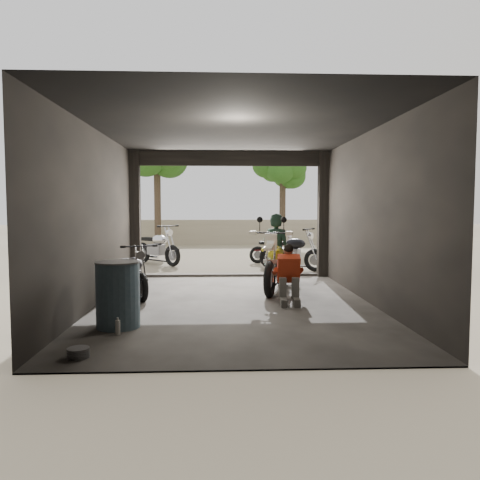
{
  "coord_description": "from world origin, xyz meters",
  "views": [
    {
      "loc": [
        -0.29,
        -8.49,
        1.79
      ],
      "look_at": [
        0.13,
        0.6,
        1.16
      ],
      "focal_mm": 35.0,
      "sensor_mm": 36.0,
      "label": 1
    }
  ],
  "objects": [
    {
      "name": "tree_left",
      "position": [
        -3.0,
        12.5,
        3.99
      ],
      "size": [
        2.2,
        2.2,
        5.6
      ],
      "color": "#382B1E",
      "rests_on": "ground"
    },
    {
      "name": "boundary_wall",
      "position": [
        0.0,
        14.0,
        0.6
      ],
      "size": [
        18.0,
        0.3,
        1.2
      ],
      "primitive_type": "cube",
      "color": "gray",
      "rests_on": "ground"
    },
    {
      "name": "stool",
      "position": [
        1.38,
        2.6,
        0.42
      ],
      "size": [
        0.35,
        0.35,
        0.49
      ],
      "rotation": [
        0.0,
        0.0,
        -0.4
      ],
      "color": "black",
      "rests_on": "ground"
    },
    {
      "name": "tree_right",
      "position": [
        2.8,
        14.0,
        3.56
      ],
      "size": [
        2.2,
        2.2,
        5.0
      ],
      "color": "#382B1E",
      "rests_on": "ground"
    },
    {
      "name": "left_bike",
      "position": [
        -2.0,
        0.87,
        0.54
      ],
      "size": [
        1.27,
        1.72,
        1.08
      ],
      "primitive_type": null,
      "rotation": [
        0.0,
        0.0,
        0.44
      ],
      "color": "black",
      "rests_on": "ground"
    },
    {
      "name": "outside_bike_a",
      "position": [
        -2.21,
        6.15,
        0.63
      ],
      "size": [
        1.86,
        1.83,
        1.25
      ],
      "primitive_type": null,
      "rotation": [
        0.0,
        0.0,
        0.8
      ],
      "color": "black",
      "rests_on": "ground"
    },
    {
      "name": "sign_post",
      "position": [
        2.85,
        3.59,
        1.52
      ],
      "size": [
        0.76,
        0.08,
        2.28
      ],
      "rotation": [
        0.0,
        0.0,
        -0.43
      ],
      "color": "black",
      "rests_on": "ground"
    },
    {
      "name": "garage",
      "position": [
        0.0,
        0.55,
        1.28
      ],
      "size": [
        7.0,
        7.13,
        3.2
      ],
      "color": "#2D2B28",
      "rests_on": "ground"
    },
    {
      "name": "outside_bike_b",
      "position": [
        1.55,
        6.5,
        0.52
      ],
      "size": [
        1.63,
        0.96,
        1.03
      ],
      "primitive_type": null,
      "rotation": [
        0.0,
        0.0,
        1.8
      ],
      "color": "#3B0E11",
      "rests_on": "ground"
    },
    {
      "name": "rider",
      "position": [
        0.96,
        1.56,
        0.83
      ],
      "size": [
        0.72,
        0.65,
        1.66
      ],
      "primitive_type": "imported",
      "rotation": [
        0.0,
        0.0,
        2.62
      ],
      "color": "black",
      "rests_on": "ground"
    },
    {
      "name": "main_bike",
      "position": [
        0.93,
        1.35,
        0.66
      ],
      "size": [
        1.35,
        2.14,
        1.33
      ],
      "primitive_type": null,
      "rotation": [
        0.0,
        0.0,
        -0.29
      ],
      "color": "#EBE1C6",
      "rests_on": "ground"
    },
    {
      "name": "helmet",
      "position": [
        1.4,
        2.6,
        0.63
      ],
      "size": [
        0.36,
        0.37,
        0.28
      ],
      "primitive_type": "ellipsoid",
      "rotation": [
        0.0,
        0.0,
        -0.27
      ],
      "color": "white",
      "rests_on": "stool"
    },
    {
      "name": "ground",
      "position": [
        0.0,
        0.0,
        0.0
      ],
      "size": [
        80.0,
        80.0,
        0.0
      ],
      "primitive_type": "plane",
      "color": "#7A6D56",
      "rests_on": "ground"
    },
    {
      "name": "oil_drum",
      "position": [
        -1.78,
        -1.59,
        0.49
      ],
      "size": [
        0.66,
        0.66,
        0.99
      ],
      "primitive_type": "cylinder",
      "rotation": [
        0.0,
        0.0,
        -0.03
      ],
      "color": "#3E5768",
      "rests_on": "ground"
    },
    {
      "name": "outside_bike_c",
      "position": [
        1.79,
        4.73,
        0.6
      ],
      "size": [
        1.9,
        1.59,
        1.21
      ],
      "primitive_type": null,
      "rotation": [
        0.0,
        0.0,
        0.99
      ],
      "color": "black",
      "rests_on": "ground"
    },
    {
      "name": "mechanic",
      "position": [
        1.0,
        -0.04,
        0.54
      ],
      "size": [
        0.58,
        0.77,
        1.07
      ],
      "primitive_type": null,
      "rotation": [
        0.0,
        0.0,
        -0.05
      ],
      "color": "red",
      "rests_on": "ground"
    }
  ]
}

